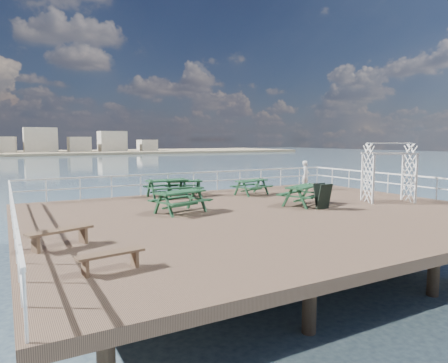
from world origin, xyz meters
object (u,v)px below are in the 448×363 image
trellis_arbor (389,176)px  person (306,175)px  picnic_table_c (252,184)px  picnic_table_d (181,197)px  flat_bench_far (111,257)px  picnic_table_b (184,185)px  picnic_table_e (304,191)px  flat_bench_near (60,234)px  picnic_table_a (167,184)px

trellis_arbor → person: trellis_arbor is taller
picnic_table_c → picnic_table_d: 6.01m
flat_bench_far → trellis_arbor: bearing=7.4°
picnic_table_b → trellis_arbor: size_ratio=0.77×
picnic_table_e → picnic_table_b: bearing=98.1°
picnic_table_e → person: person is taller
picnic_table_b → flat_bench_near: bearing=-118.5°
flat_bench_near → trellis_arbor: 14.23m
flat_bench_far → person: bearing=26.7°
picnic_table_c → picnic_table_e: size_ratio=0.84×
picnic_table_a → picnic_table_d: 4.46m
picnic_table_e → person: size_ratio=1.50×
picnic_table_d → flat_bench_near: picnic_table_d is taller
flat_bench_far → trellis_arbor: trellis_arbor is taller
picnic_table_d → person: (9.17, 3.38, 0.21)m
picnic_table_b → picnic_table_d: bearing=-101.3°
picnic_table_a → picnic_table_d: picnic_table_a is taller
person → flat_bench_far: bearing=-179.9°
picnic_table_c → flat_bench_near: 11.71m
flat_bench_near → flat_bench_far: (0.71, -2.58, -0.05)m
picnic_table_c → flat_bench_far: size_ratio=1.39×
picnic_table_b → picnic_table_d: size_ratio=0.89×
person → picnic_table_b: bearing=137.5°
person → trellis_arbor: bearing=-122.1°
picnic_table_b → person: size_ratio=1.27×
trellis_arbor → picnic_table_c: bearing=152.4°
picnic_table_c → person: (3.95, 0.40, 0.27)m
flat_bench_near → flat_bench_far: flat_bench_near is taller
picnic_table_d → person: bearing=4.0°
picnic_table_a → picnic_table_c: size_ratio=0.97×
person → picnic_table_d: bearing=165.7°
picnic_table_c → flat_bench_far: picnic_table_c is taller
picnic_table_b → trellis_arbor: trellis_arbor is taller
picnic_table_d → flat_bench_far: picnic_table_d is taller
picnic_table_d → flat_bench_near: bearing=-162.7°
flat_bench_far → person: person is taller
picnic_table_a → flat_bench_far: size_ratio=1.35×
picnic_table_c → trellis_arbor: trellis_arbor is taller
picnic_table_d → trellis_arbor: bearing=-28.6°
picnic_table_c → flat_bench_far: (-9.26, -8.72, -0.24)m
picnic_table_c → trellis_arbor: 6.58m
picnic_table_e → trellis_arbor: bearing=-39.3°
picnic_table_d → person: person is taller
picnic_table_b → picnic_table_e: size_ratio=0.84×
flat_bench_near → trellis_arbor: bearing=-14.4°
picnic_table_c → picnic_table_d: size_ratio=0.89×
picnic_table_a → flat_bench_near: (-5.86, -7.48, -0.26)m
picnic_table_e → flat_bench_far: size_ratio=1.65×
picnic_table_b → flat_bench_far: bearing=-107.5°
picnic_table_b → trellis_arbor: 9.81m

